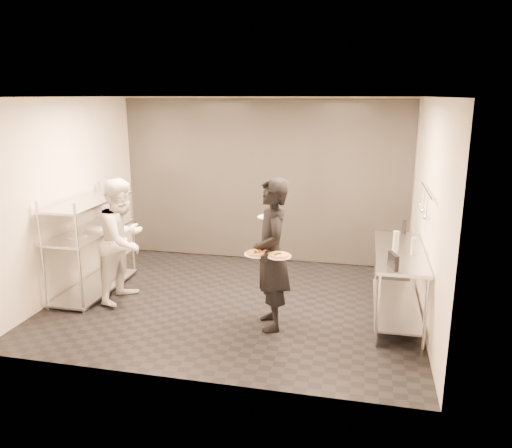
% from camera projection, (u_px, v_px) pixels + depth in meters
% --- Properties ---
extents(room_shell, '(5.00, 4.00, 2.80)m').
position_uv_depth(room_shell, '(253.00, 189.00, 7.76)').
color(room_shell, black).
rests_on(room_shell, ground).
extents(pass_rack, '(0.60, 1.60, 1.50)m').
position_uv_depth(pass_rack, '(91.00, 241.00, 7.26)').
color(pass_rack, silver).
rests_on(pass_rack, ground).
extents(prep_counter, '(0.60, 1.80, 0.92)m').
position_uv_depth(prep_counter, '(398.00, 272.00, 6.38)').
color(prep_counter, silver).
rests_on(prep_counter, ground).
extents(utensil_rail, '(0.07, 1.20, 0.31)m').
position_uv_depth(utensil_rail, '(425.00, 203.00, 6.10)').
color(utensil_rail, silver).
rests_on(utensil_rail, room_shell).
extents(waiter, '(0.66, 0.80, 1.88)m').
position_uv_depth(waiter, '(271.00, 255.00, 6.06)').
color(waiter, black).
rests_on(waiter, ground).
extents(chef, '(0.75, 0.92, 1.73)m').
position_uv_depth(chef, '(123.00, 240.00, 6.93)').
color(chef, white).
rests_on(chef, ground).
extents(pizza_plate_near, '(0.31, 0.31, 0.05)m').
position_uv_depth(pizza_plate_near, '(257.00, 253.00, 5.85)').
color(pizza_plate_near, white).
rests_on(pizza_plate_near, waiter).
extents(pizza_plate_far, '(0.28, 0.28, 0.05)m').
position_uv_depth(pizza_plate_far, '(279.00, 255.00, 5.76)').
color(pizza_plate_far, white).
rests_on(pizza_plate_far, waiter).
extents(salad_plate, '(0.26, 0.26, 0.07)m').
position_uv_depth(salad_plate, '(268.00, 215.00, 6.31)').
color(salad_plate, white).
rests_on(salad_plate, waiter).
extents(pos_monitor, '(0.12, 0.25, 0.18)m').
position_uv_depth(pos_monitor, '(393.00, 261.00, 5.63)').
color(pos_monitor, black).
rests_on(pos_monitor, prep_counter).
extents(bottle_green, '(0.07, 0.07, 0.27)m').
position_uv_depth(bottle_green, '(396.00, 242.00, 6.21)').
color(bottle_green, gray).
rests_on(bottle_green, prep_counter).
extents(bottle_clear, '(0.07, 0.07, 0.22)m').
position_uv_depth(bottle_clear, '(414.00, 246.00, 6.10)').
color(bottle_clear, gray).
rests_on(bottle_clear, prep_counter).
extents(bottle_dark, '(0.06, 0.06, 0.20)m').
position_uv_depth(bottle_dark, '(404.00, 227.00, 7.02)').
color(bottle_dark, black).
rests_on(bottle_dark, prep_counter).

